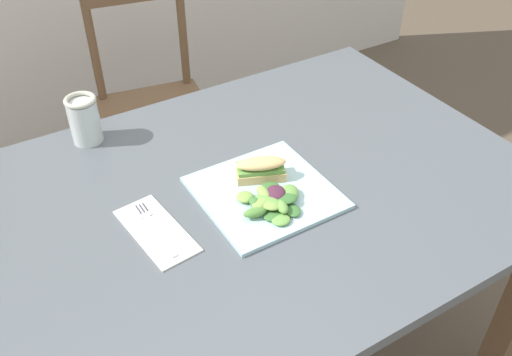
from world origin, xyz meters
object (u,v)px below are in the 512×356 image
at_px(sandwich_half_front, 261,169).
at_px(fork_on_napkin, 153,225).
at_px(dining_table, 251,225).
at_px(plate_lunch, 265,192).
at_px(chair_wooden_far, 154,107).
at_px(mason_jar_iced_tea, 85,122).

height_order(sandwich_half_front, fork_on_napkin, sandwich_half_front).
distance_m(dining_table, plate_lunch, 0.13).
bearing_deg(fork_on_napkin, plate_lunch, -7.22).
bearing_deg(plate_lunch, dining_table, 123.15).
relative_size(sandwich_half_front, fork_on_napkin, 0.67).
relative_size(plate_lunch, fork_on_napkin, 1.57).
xyz_separation_m(plate_lunch, fork_on_napkin, (-0.26, 0.03, 0.00)).
bearing_deg(sandwich_half_front, chair_wooden_far, 85.01).
bearing_deg(chair_wooden_far, mason_jar_iced_tea, -125.20).
bearing_deg(mason_jar_iced_tea, chair_wooden_far, 54.80).
xyz_separation_m(sandwich_half_front, fork_on_napkin, (-0.28, -0.01, -0.03)).
relative_size(plate_lunch, mason_jar_iced_tea, 2.31).
height_order(plate_lunch, sandwich_half_front, sandwich_half_front).
xyz_separation_m(chair_wooden_far, fork_on_napkin, (-0.36, -0.91, 0.30)).
bearing_deg(sandwich_half_front, mason_jar_iced_tea, 127.79).
bearing_deg(chair_wooden_far, sandwich_half_front, -94.99).
xyz_separation_m(plate_lunch, sandwich_half_front, (0.02, 0.04, 0.03)).
xyz_separation_m(dining_table, fork_on_napkin, (-0.24, 0.00, 0.12)).
bearing_deg(mason_jar_iced_tea, sandwich_half_front, -52.21).
distance_m(sandwich_half_front, mason_jar_iced_tea, 0.48).
relative_size(chair_wooden_far, sandwich_half_front, 6.98).
xyz_separation_m(dining_table, sandwich_half_front, (0.04, 0.01, 0.15)).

